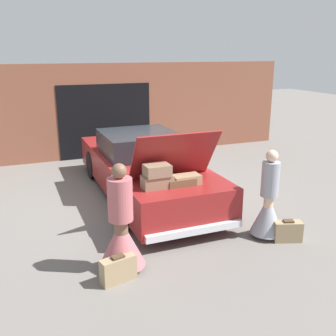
{
  "coord_description": "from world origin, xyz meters",
  "views": [
    {
      "loc": [
        -2.62,
        -7.99,
        3.14
      ],
      "look_at": [
        0.0,
        -1.44,
        1.03
      ],
      "focal_mm": 42.0,
      "sensor_mm": 36.0,
      "label": 1
    }
  ],
  "objects": [
    {
      "name": "ground_plane",
      "position": [
        0.0,
        0.0,
        0.0
      ],
      "size": [
        40.0,
        40.0,
        0.0
      ],
      "primitive_type": "plane",
      "color": "slate"
    },
    {
      "name": "suitcase_beside_right_person",
      "position": [
        1.55,
        -3.07,
        0.18
      ],
      "size": [
        0.51,
        0.35,
        0.39
      ],
      "color": "#9E8460",
      "rests_on": "ground_plane"
    },
    {
      "name": "person_left",
      "position": [
        -1.32,
        -2.9,
        0.58
      ],
      "size": [
        0.69,
        0.69,
        1.64
      ],
      "rotation": [
        0.0,
        0.0,
        -1.47
      ],
      "color": "brown",
      "rests_on": "ground_plane"
    },
    {
      "name": "car",
      "position": [
        -0.0,
        0.01,
        0.63
      ],
      "size": [
        1.88,
        5.32,
        1.8
      ],
      "color": "maroon",
      "rests_on": "ground_plane"
    },
    {
      "name": "garage_wall_back",
      "position": [
        0.0,
        3.71,
        1.39
      ],
      "size": [
        12.0,
        0.14,
        2.8
      ],
      "color": "brown",
      "rests_on": "ground_plane"
    },
    {
      "name": "person_right",
      "position": [
        1.32,
        -2.8,
        0.56
      ],
      "size": [
        0.57,
        0.57,
        1.57
      ],
      "rotation": [
        0.0,
        0.0,
        1.61
      ],
      "color": "beige",
      "rests_on": "ground_plane"
    },
    {
      "name": "suitcase_beside_left_person",
      "position": [
        -1.46,
        -3.19,
        0.19
      ],
      "size": [
        0.54,
        0.3,
        0.4
      ],
      "color": "#9E8460",
      "rests_on": "ground_plane"
    }
  ]
}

